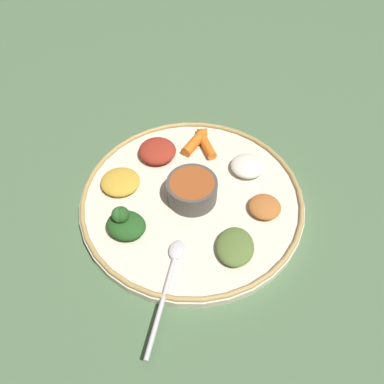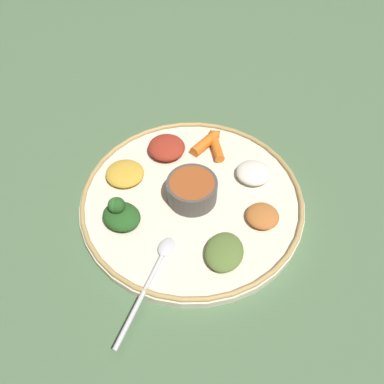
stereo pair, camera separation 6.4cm
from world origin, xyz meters
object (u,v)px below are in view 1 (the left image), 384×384
Objects in this scene: greens_pile at (125,222)px; carrot_outer at (196,141)px; center_bowl at (192,189)px; carrot_near_spoon at (205,143)px; spoon at (169,276)px.

carrot_outer is (-0.05, -0.22, -0.01)m from greens_pile.
center_bowl is 1.04× the size of carrot_outer.
carrot_outer is (0.03, -0.13, -0.01)m from center_bowl.
carrot_near_spoon is at bearing -106.36° from greens_pile.
greens_pile is at bearing 77.65° from carrot_outer.
greens_pile is at bearing 73.64° from carrot_near_spoon.
carrot_outer is at bearing -75.70° from center_bowl.
greens_pile is 0.83× the size of carrot_outer.
carrot_near_spoon is at bearing -176.70° from carrot_outer.
center_bowl is 0.46× the size of spoon.
greens_pile is 0.23m from carrot_near_spoon.
carrot_near_spoon is (0.03, -0.28, 0.00)m from spoon.
greens_pile is (0.09, -0.06, 0.02)m from spoon.
spoon is 2.43× the size of carrot_near_spoon.
center_bowl is at bearing -130.60° from greens_pile.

